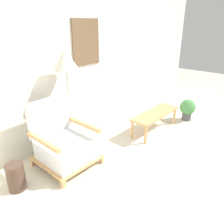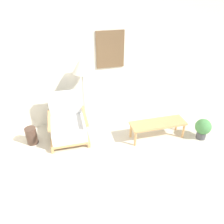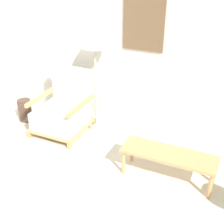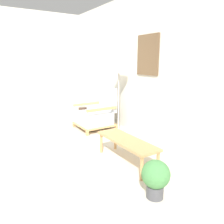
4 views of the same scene
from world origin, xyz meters
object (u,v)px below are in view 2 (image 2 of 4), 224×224
object	(u,v)px
armchair	(68,125)
potted_plant	(203,128)
vase	(31,136)
floor_lamp	(82,69)
coffee_table	(158,125)

from	to	relation	value
armchair	potted_plant	size ratio (longest dim) A/B	2.07
vase	armchair	bearing A→B (deg)	-0.06
armchair	vase	distance (m)	0.72
floor_lamp	potted_plant	xyz separation A→B (m)	(2.17, -0.99, -1.04)
floor_lamp	coffee_table	world-z (taller)	floor_lamp
floor_lamp	potted_plant	world-z (taller)	floor_lamp
armchair	coffee_table	bearing A→B (deg)	-14.00
floor_lamp	coffee_table	size ratio (longest dim) A/B	1.39
floor_lamp	armchair	bearing A→B (deg)	-139.45
floor_lamp	vase	xyz separation A→B (m)	(-1.09, -0.32, -1.11)
coffee_table	vase	xyz separation A→B (m)	(-2.40, 0.42, -0.14)
vase	potted_plant	distance (m)	3.32
floor_lamp	potted_plant	bearing A→B (deg)	-24.45
armchair	floor_lamp	size ratio (longest dim) A/B	0.59
armchair	potted_plant	distance (m)	2.63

